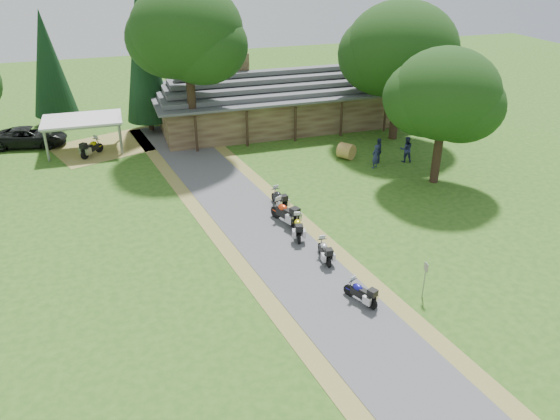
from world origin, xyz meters
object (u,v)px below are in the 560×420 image
object	(u,v)px
motorcycle_row_a	(361,292)
motorcycle_row_e	(279,198)
car_dark_suv	(29,132)
motorcycle_row_c	(298,227)
motorcycle_row_b	(325,250)
motorcycle_carport_a	(91,147)
hay_bale	(346,151)
lodge	(278,97)
motorcycle_row_d	(285,212)
carport	(84,134)

from	to	relation	value
motorcycle_row_a	motorcycle_row_e	bearing A→B (deg)	-21.40
motorcycle_row_a	car_dark_suv	bearing A→B (deg)	6.40
motorcycle_row_c	motorcycle_row_b	bearing A→B (deg)	-155.61
car_dark_suv	motorcycle_carport_a	size ratio (longest dim) A/B	2.90
car_dark_suv	hay_bale	distance (m)	24.77
lodge	hay_bale	size ratio (longest dim) A/B	18.37
motorcycle_row_d	hay_bale	distance (m)	11.30
lodge	carport	distance (m)	16.23
motorcycle_carport_a	carport	bearing A→B (deg)	57.72
motorcycle_row_c	motorcycle_carport_a	bearing A→B (deg)	46.65
lodge	hay_bale	bearing A→B (deg)	-76.14
lodge	motorcycle_row_c	distance (m)	20.20
motorcycle_row_d	hay_bale	bearing A→B (deg)	-64.17
lodge	motorcycle_carport_a	bearing A→B (deg)	-169.52
motorcycle_carport_a	hay_bale	distance (m)	19.13
car_dark_suv	motorcycle_row_e	world-z (taller)	car_dark_suv
motorcycle_row_c	motorcycle_row_d	bearing A→B (deg)	19.32
carport	car_dark_suv	distance (m)	4.74
motorcycle_row_d	hay_bale	xyz separation A→B (m)	(7.60, 8.37, -0.15)
carport	motorcycle_carport_a	xyz separation A→B (m)	(0.42, -1.43, -0.56)
motorcycle_row_c	motorcycle_row_d	size ratio (longest dim) A/B	0.86
motorcycle_row_d	motorcycle_carport_a	distance (m)	18.11
motorcycle_row_a	motorcycle_row_d	size ratio (longest dim) A/B	0.79
motorcycle_carport_a	motorcycle_row_c	bearing A→B (deg)	-106.02
car_dark_suv	motorcycle_row_a	xyz separation A→B (m)	(15.77, -26.85, -0.56)
motorcycle_row_c	motorcycle_row_d	xyz separation A→B (m)	(-0.16, 1.73, 0.10)
motorcycle_row_b	motorcycle_row_c	distance (m)	2.73
lodge	hay_bale	xyz separation A→B (m)	(2.31, -9.36, -1.87)
carport	motorcycle_row_c	bearing A→B (deg)	-57.32
lodge	car_dark_suv	distance (m)	20.31
motorcycle_row_c	hay_bale	size ratio (longest dim) A/B	1.58
carport	motorcycle_row_e	xyz separation A→B (m)	(11.16, -14.12, -0.65)
car_dark_suv	motorcycle_row_c	world-z (taller)	car_dark_suv
carport	motorcycle_row_b	world-z (taller)	carport
carport	car_dark_suv	world-z (taller)	carport
carport	motorcycle_row_e	world-z (taller)	carport
motorcycle_row_b	motorcycle_row_d	bearing A→B (deg)	13.05
motorcycle_row_c	motorcycle_row_e	distance (m)	3.87
motorcycle_row_a	motorcycle_row_c	xyz separation A→B (m)	(-0.65, 6.55, 0.05)
motorcycle_row_a	motorcycle_carport_a	world-z (taller)	motorcycle_carport_a
motorcycle_row_b	hay_bale	world-z (taller)	hay_bale
carport	hay_bale	size ratio (longest dim) A/B	5.00
lodge	carport	xyz separation A→B (m)	(-16.12, -1.47, -1.19)
motorcycle_row_e	hay_bale	distance (m)	9.57
car_dark_suv	motorcycle_row_e	bearing A→B (deg)	-125.73
motorcycle_row_e	lodge	bearing A→B (deg)	-24.53
motorcycle_row_c	hay_bale	world-z (taller)	motorcycle_row_c
car_dark_suv	motorcycle_row_c	size ratio (longest dim) A/B	3.22
hay_bale	motorcycle_row_c	bearing A→B (deg)	-126.38
motorcycle_row_c	motorcycle_carport_a	size ratio (longest dim) A/B	0.90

